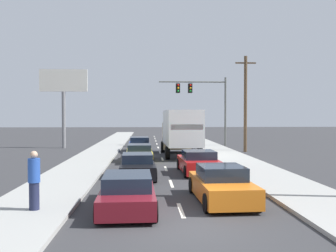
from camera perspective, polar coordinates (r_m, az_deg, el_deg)
ground_plane at (r=35.71m, az=-1.39°, el=-3.52°), size 140.00×140.00×0.00m
sidewalk_right at (r=31.33m, az=8.22°, el=-4.12°), size 3.02×80.00×0.14m
sidewalk_left at (r=30.96m, az=-10.52°, el=-4.20°), size 3.02×80.00×0.14m
lane_markings at (r=30.22m, az=-1.05°, el=-4.44°), size 0.14×57.00×0.01m
car_blue at (r=33.42m, az=-4.33°, el=-2.86°), size 2.05×4.34×1.30m
car_yellow at (r=26.36m, az=-4.33°, el=-4.13°), size 1.95×4.32×1.19m
car_black at (r=19.65m, az=-4.62°, el=-6.06°), size 1.95×4.50×1.22m
car_maroon at (r=13.10m, az=-6.09°, el=-9.89°), size 1.97×4.56×1.21m
box_truck at (r=29.47m, az=1.92°, el=-0.59°), size 2.82×7.83×3.57m
car_red at (r=21.00m, az=4.60°, el=-5.51°), size 2.11×4.25×1.26m
car_orange at (r=14.28m, az=8.03°, el=-8.81°), size 2.03×4.35×1.32m
traffic_signal_mast at (r=38.80m, az=4.60°, el=4.68°), size 6.90×0.69×7.08m
utility_pole_mid at (r=33.83m, az=11.55°, el=3.47°), size 1.80×0.28×8.35m
roadside_billboard at (r=38.48m, az=-15.42°, el=5.12°), size 4.62×0.36×7.69m
pedestrian_near_corner at (r=13.00m, az=-19.47°, el=-7.68°), size 0.38×0.38×1.89m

